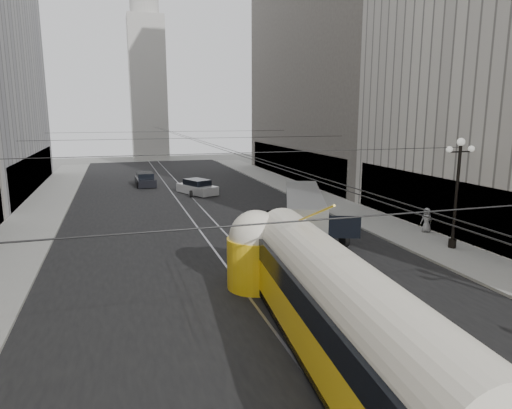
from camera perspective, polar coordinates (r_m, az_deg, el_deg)
road at (r=37.04m, az=-7.45°, el=-1.05°), size 20.00×85.00×0.02m
sidewalk_left at (r=40.43m, az=-25.34°, el=-0.91°), size 4.00×72.00×0.15m
sidewalk_right at (r=43.81m, az=7.40°, el=0.96°), size 4.00×72.00×0.15m
rail_left at (r=36.93m, az=-8.60°, el=-1.12°), size 0.12×85.00×0.04m
rail_right at (r=37.17m, az=-6.31°, el=-0.98°), size 0.12×85.00×0.04m
building_right_far at (r=58.02m, az=10.29°, el=19.49°), size 12.60×32.60×32.60m
distant_tower at (r=83.72m, az=-13.45°, el=15.86°), size 6.00×6.00×31.36m
lamppost_right_mid at (r=28.46m, az=23.84°, el=2.02°), size 1.86×0.44×6.37m
catenary at (r=35.28m, az=-7.22°, el=7.99°), size 25.00×72.00×0.23m
streetcar at (r=14.94m, az=10.36°, el=-12.85°), size 3.85×16.62×3.66m
city_bus at (r=30.34m, az=5.98°, el=-0.85°), size 5.93×11.25×2.75m
sedan_white_far at (r=45.62m, az=-7.36°, el=2.13°), size 3.69×5.08×1.48m
sedan_dark_far at (r=51.96m, az=-13.68°, el=3.01°), size 2.10×4.71×1.46m
pedestrian_sidewalk_right at (r=32.14m, az=20.54°, el=-1.83°), size 0.84×0.57×1.62m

